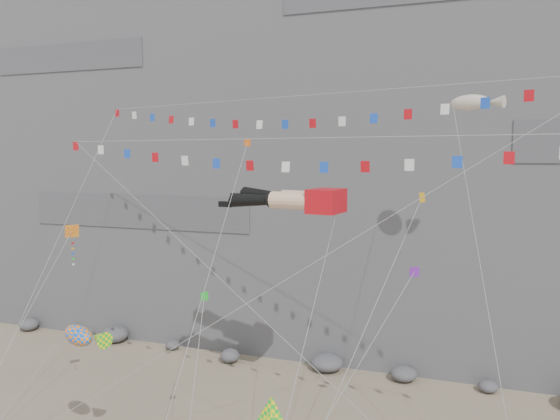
# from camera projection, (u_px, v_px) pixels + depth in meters

# --- Properties ---
(cliff) EXTENTS (80.00, 28.00, 50.00)m
(cliff) POSITION_uv_depth(u_px,v_px,m) (367.00, 76.00, 54.95)
(cliff) COLOR slate
(cliff) RESTS_ON ground
(talus_boulders) EXTENTS (60.00, 3.00, 1.20)m
(talus_boulders) POSITION_uv_depth(u_px,v_px,m) (327.00, 363.00, 43.30)
(talus_boulders) COLOR #59595E
(talus_boulders) RESTS_ON ground
(legs_kite) EXTENTS (8.20, 18.70, 21.94)m
(legs_kite) POSITION_uv_depth(u_px,v_px,m) (293.00, 200.00, 33.31)
(legs_kite) COLOR red
(legs_kite) RESTS_ON ground
(flag_banner_upper) EXTENTS (32.55, 17.23, 28.44)m
(flag_banner_upper) POSITION_uv_depth(u_px,v_px,m) (298.00, 96.00, 32.87)
(flag_banner_upper) COLOR red
(flag_banner_upper) RESTS_ON ground
(flag_banner_lower) EXTENTS (31.93, 6.37, 21.46)m
(flag_banner_lower) POSITION_uv_depth(u_px,v_px,m) (305.00, 139.00, 27.68)
(flag_banner_lower) COLOR red
(flag_banner_lower) RESTS_ON ground
(harlequin_kite) EXTENTS (4.06, 8.24, 14.83)m
(harlequin_kite) POSITION_uv_depth(u_px,v_px,m) (71.00, 232.00, 32.28)
(harlequin_kite) COLOR red
(harlequin_kite) RESTS_ON ground
(fish_windsock) EXTENTS (7.27, 4.85, 9.74)m
(fish_windsock) POSITION_uv_depth(u_px,v_px,m) (78.00, 336.00, 29.31)
(fish_windsock) COLOR orange
(fish_windsock) RESTS_ON ground
(blimp_windsock) EXTENTS (5.16, 15.68, 25.00)m
(blimp_windsock) POSITION_uv_depth(u_px,v_px,m) (470.00, 104.00, 32.95)
(blimp_windsock) COLOR beige
(blimp_windsock) RESTS_ON ground
(small_kite_a) EXTENTS (0.96, 14.15, 22.36)m
(small_kite_a) POSITION_uv_depth(u_px,v_px,m) (244.00, 153.00, 32.62)
(small_kite_a) COLOR orange
(small_kite_a) RESTS_ON ground
(small_kite_b) EXTENTS (6.50, 11.58, 16.43)m
(small_kite_b) POSITION_uv_depth(u_px,v_px,m) (412.00, 276.00, 29.11)
(small_kite_b) COLOR purple
(small_kite_b) RESTS_ON ground
(small_kite_c) EXTENTS (3.20, 8.89, 13.01)m
(small_kite_c) POSITION_uv_depth(u_px,v_px,m) (204.00, 301.00, 28.33)
(small_kite_c) COLOR green
(small_kite_c) RESTS_ON ground
(small_kite_d) EXTENTS (5.62, 14.67, 20.94)m
(small_kite_d) POSITION_uv_depth(u_px,v_px,m) (420.00, 203.00, 29.25)
(small_kite_d) COLOR orange
(small_kite_d) RESTS_ON ground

